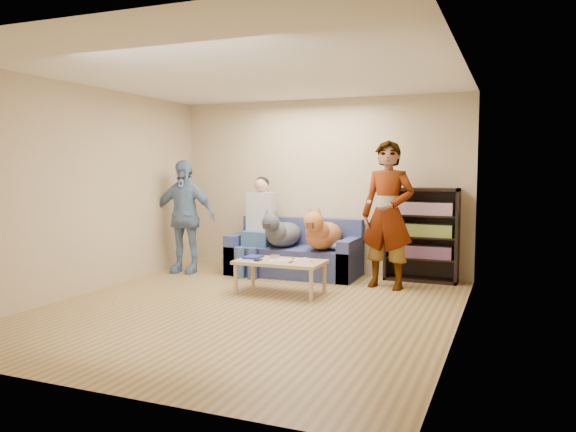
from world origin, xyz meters
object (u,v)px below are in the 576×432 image
at_px(person_standing_right, 388,215).
at_px(person_seated, 258,222).
at_px(person_standing_left, 184,216).
at_px(coffee_table, 280,264).
at_px(dog_gray, 282,233).
at_px(sofa, 295,256).
at_px(notebook_blue, 253,257).
at_px(camera_silver, 275,256).
at_px(dog_tan, 322,234).
at_px(bookshelf, 422,232).

height_order(person_standing_right, person_seated, person_standing_right).
xyz_separation_m(person_standing_left, person_seated, (1.08, 0.33, -0.07)).
xyz_separation_m(person_standing_right, coffee_table, (-1.17, -0.83, -0.59)).
bearing_deg(person_standing_left, dog_gray, 2.86).
bearing_deg(dog_gray, coffee_table, -68.27).
distance_m(sofa, dog_gray, 0.43).
xyz_separation_m(notebook_blue, camera_silver, (0.28, 0.07, 0.01)).
xyz_separation_m(camera_silver, dog_gray, (-0.30, 0.92, 0.19)).
bearing_deg(notebook_blue, camera_silver, 14.04).
bearing_deg(coffee_table, dog_tan, 78.64).
height_order(sofa, person_seated, person_seated).
bearing_deg(person_standing_right, person_standing_left, -169.88).
xyz_separation_m(sofa, bookshelf, (1.80, 0.23, 0.40)).
bearing_deg(person_standing_left, sofa, 8.76).
distance_m(person_standing_right, dog_tan, 1.03).
distance_m(dog_tan, coffee_table, 1.08).
distance_m(person_seated, bookshelf, 2.37).
relative_size(notebook_blue, camera_silver, 2.36).
xyz_separation_m(person_standing_left, notebook_blue, (1.51, -0.74, -0.41)).
relative_size(sofa, dog_gray, 1.52).
height_order(person_seated, dog_gray, person_seated).
height_order(notebook_blue, person_seated, person_seated).
distance_m(sofa, bookshelf, 1.86).
height_order(person_standing_right, dog_gray, person_standing_right).
height_order(coffee_table, bookshelf, bookshelf).
distance_m(camera_silver, bookshelf, 2.14).
bearing_deg(bookshelf, person_seated, -171.23).
height_order(sofa, dog_tan, dog_tan).
distance_m(dog_tan, bookshelf, 1.38).
distance_m(sofa, coffee_table, 1.28).
relative_size(notebook_blue, person_seated, 0.18).
xyz_separation_m(person_standing_left, dog_tan, (2.11, 0.24, -0.19)).
relative_size(person_standing_left, notebook_blue, 6.51).
distance_m(camera_silver, coffee_table, 0.18).
height_order(person_standing_right, person_standing_left, person_standing_right).
height_order(person_standing_right, bookshelf, person_standing_right).
bearing_deg(sofa, bookshelf, 7.40).
relative_size(sofa, coffee_table, 1.73).
bearing_deg(sofa, coffee_table, -77.02).
bearing_deg(notebook_blue, person_seated, 111.65).
bearing_deg(dog_tan, bookshelf, 18.98).
distance_m(person_standing_left, dog_tan, 2.14).
bearing_deg(dog_tan, sofa, 156.35).
relative_size(notebook_blue, sofa, 0.14).
xyz_separation_m(person_seated, dog_tan, (1.03, -0.09, -0.12)).
distance_m(camera_silver, person_seated, 1.26).
relative_size(person_seated, dog_tan, 1.24).
bearing_deg(camera_silver, dog_tan, 70.21).
bearing_deg(bookshelf, sofa, -172.60).
xyz_separation_m(person_standing_left, sofa, (1.62, 0.45, -0.57)).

